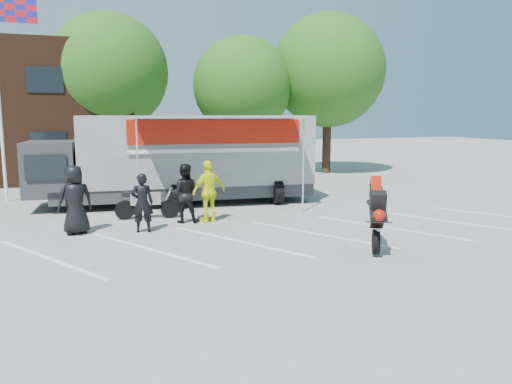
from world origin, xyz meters
TOP-DOWN VIEW (x-y plane):
  - ground at (0.00, 0.00)m, footprint 100.00×100.00m
  - parking_bay_lines at (0.00, 1.00)m, footprint 18.09×13.33m
  - flagpole at (-6.24, 10.00)m, footprint 1.61×0.12m
  - tree_left at (-2.00, 16.00)m, footprint 6.12×6.12m
  - tree_mid at (5.00, 15.00)m, footprint 5.44×5.44m
  - tree_right at (10.00, 14.50)m, footprint 6.46×6.46m
  - transporter_truck at (0.08, 7.24)m, footprint 11.06×6.18m
  - parked_motorcycle at (-1.71, 4.83)m, footprint 2.22×1.03m
  - stunt_bike_rider at (3.23, -0.88)m, footprint 1.52×1.91m
  - spectator_leather_a at (-3.94, 3.41)m, footprint 1.10×0.85m
  - spectator_leather_b at (-2.11, 2.97)m, footprint 0.70×0.53m
  - spectator_leather_c at (-0.67, 3.87)m, footprint 1.08×0.95m
  - spectator_hivis at (0.08, 3.69)m, footprint 1.25×0.79m

SIDE VIEW (x-z plane):
  - ground at x=0.00m, z-range 0.00..0.00m
  - transporter_truck at x=0.08m, z-range -1.68..1.68m
  - parked_motorcycle at x=-1.71m, z-range -0.56..0.56m
  - stunt_bike_rider at x=3.23m, z-range -1.02..1.02m
  - parking_bay_lines at x=0.00m, z-range 0.00..0.01m
  - spectator_leather_b at x=-2.11m, z-range 0.00..1.74m
  - spectator_leather_c at x=-0.67m, z-range 0.00..1.88m
  - spectator_hivis at x=0.08m, z-range 0.00..1.98m
  - spectator_leather_a at x=-3.94m, z-range 0.00..2.00m
  - tree_mid at x=5.00m, z-range 1.10..8.78m
  - flagpole at x=-6.24m, z-range 1.05..9.05m
  - tree_left at x=-2.00m, z-range 1.25..9.89m
  - tree_right at x=10.00m, z-range 1.32..10.44m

